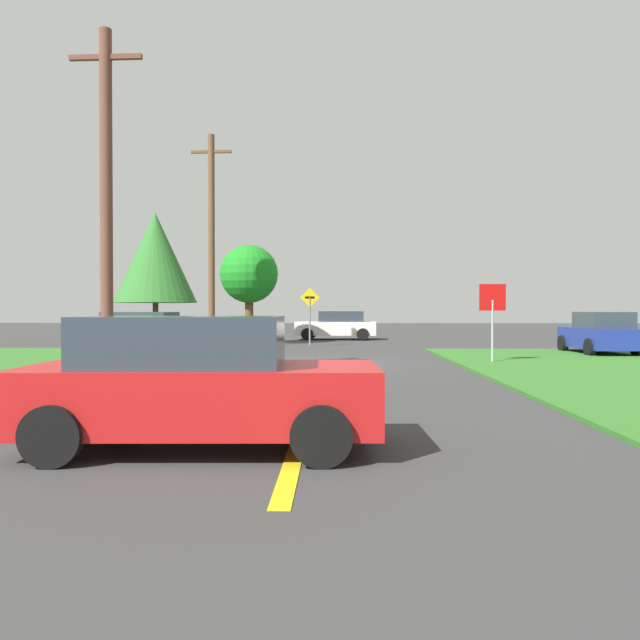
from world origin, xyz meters
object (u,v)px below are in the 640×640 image
(car_approaching_junction, at_px, (337,325))
(utility_pole_mid, at_px, (211,239))
(car_on_crossroad, at_px, (599,334))
(stop_sign, at_px, (493,307))
(utility_pole_near, at_px, (106,200))
(parked_car_near_building, at_px, (145,334))
(pine_tree_center, at_px, (249,275))
(oak_tree_left, at_px, (155,258))
(direction_sign, at_px, (310,310))
(car_behind_on_main_road, at_px, (197,383))

(car_approaching_junction, height_order, utility_pole_mid, utility_pole_mid)
(car_on_crossroad, bearing_deg, stop_sign, 128.50)
(utility_pole_near, bearing_deg, parked_car_near_building, 100.25)
(utility_pole_near, xyz_separation_m, pine_tree_center, (1.30, 15.72, -0.94))
(parked_car_near_building, height_order, oak_tree_left, oak_tree_left)
(utility_pole_mid, relative_size, direction_sign, 3.46)
(car_approaching_junction, bearing_deg, utility_pole_mid, 58.65)
(stop_sign, relative_size, car_behind_on_main_road, 0.58)
(car_on_crossroad, distance_m, utility_pole_mid, 16.35)
(car_behind_on_main_road, height_order, oak_tree_left, oak_tree_left)
(car_on_crossroad, bearing_deg, parked_car_near_building, 93.98)
(parked_car_near_building, height_order, utility_pole_near, utility_pole_near)
(car_approaching_junction, bearing_deg, oak_tree_left, 15.87)
(parked_car_near_building, bearing_deg, direction_sign, 54.49)
(parked_car_near_building, bearing_deg, pine_tree_center, 78.17)
(direction_sign, xyz_separation_m, oak_tree_left, (-8.50, 4.38, 2.81))
(car_behind_on_main_road, relative_size, pine_tree_center, 0.88)
(utility_pole_mid, bearing_deg, stop_sign, -36.94)
(parked_car_near_building, bearing_deg, car_on_crossroad, 9.70)
(stop_sign, relative_size, car_on_crossroad, 0.65)
(parked_car_near_building, xyz_separation_m, pine_tree_center, (2.61, 8.44, 2.63))
(parked_car_near_building, relative_size, car_approaching_junction, 0.96)
(stop_sign, bearing_deg, car_on_crossroad, -144.48)
(utility_pole_mid, bearing_deg, oak_tree_left, 125.60)
(car_approaching_junction, relative_size, pine_tree_center, 0.95)
(car_on_crossroad, xyz_separation_m, pine_tree_center, (-14.19, 7.17, 2.63))
(car_on_crossroad, height_order, pine_tree_center, pine_tree_center)
(stop_sign, xyz_separation_m, direction_sign, (-6.12, 9.33, -0.09))
(car_on_crossroad, height_order, utility_pole_near, utility_pole_near)
(oak_tree_left, bearing_deg, stop_sign, -43.17)
(car_approaching_junction, relative_size, direction_sign, 1.71)
(utility_pole_mid, bearing_deg, car_on_crossroad, -13.89)
(utility_pole_near, relative_size, oak_tree_left, 1.23)
(car_approaching_junction, distance_m, oak_tree_left, 10.70)
(direction_sign, bearing_deg, parked_car_near_building, -130.88)
(car_approaching_junction, xyz_separation_m, oak_tree_left, (-9.79, -2.19, 3.70))
(car_on_crossroad, height_order, utility_pole_mid, utility_pole_mid)
(parked_car_near_building, xyz_separation_m, direction_sign, (5.70, 6.58, 0.89))
(pine_tree_center, bearing_deg, car_on_crossroad, -26.80)
(utility_pole_mid, bearing_deg, direction_sign, 19.41)
(utility_pole_mid, height_order, oak_tree_left, utility_pole_mid)
(car_approaching_junction, xyz_separation_m, utility_pole_near, (-5.68, -20.44, 3.57))
(parked_car_near_building, bearing_deg, stop_sign, -7.70)
(pine_tree_center, bearing_deg, stop_sign, -50.54)
(pine_tree_center, bearing_deg, direction_sign, -31.02)
(parked_car_near_building, distance_m, direction_sign, 8.75)
(utility_pole_near, bearing_deg, pine_tree_center, 85.29)
(utility_pole_near, bearing_deg, car_behind_on_main_road, -62.72)
(direction_sign, bearing_deg, stop_sign, -56.74)
(car_approaching_junction, bearing_deg, parked_car_near_building, 65.25)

